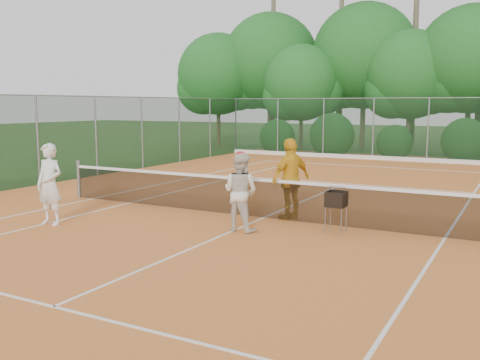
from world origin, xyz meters
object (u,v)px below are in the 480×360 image
at_px(player_yellow, 291,179).
at_px(ball_hopper, 336,200).
at_px(player_center_grp, 240,192).
at_px(player_white, 50,184).

distance_m(player_yellow, ball_hopper, 1.60).
distance_m(player_center_grp, player_yellow, 1.65).
xyz_separation_m(player_center_grp, player_yellow, (0.50, 1.57, 0.12)).
bearing_deg(player_center_grp, player_yellow, 72.23).
bearing_deg(player_white, player_yellow, 30.30).
bearing_deg(player_white, ball_hopper, 17.36).
bearing_deg(player_white, player_center_grp, 16.79).
relative_size(player_white, player_yellow, 0.96).
bearing_deg(player_center_grp, ball_hopper, 22.59).
bearing_deg(player_center_grp, player_white, -159.21).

